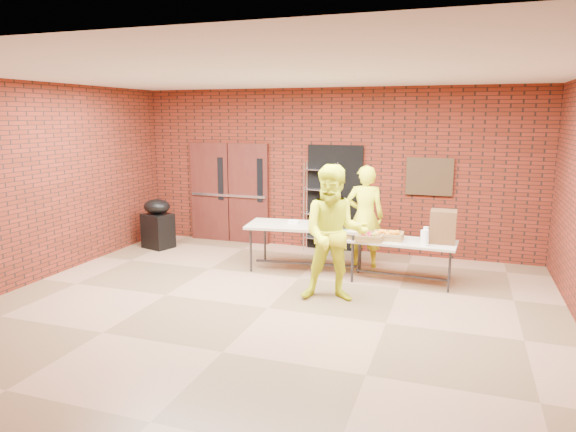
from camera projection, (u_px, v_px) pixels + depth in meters
The scene contains 19 objects.
room at pixel (267, 196), 6.91m from camera, with size 8.08×7.08×3.28m.
double_doors at pixel (229, 193), 10.90m from camera, with size 1.78×0.12×2.10m.
dark_doorway at pixel (335, 198), 10.19m from camera, with size 1.10×0.06×2.10m, color black.
bronze_plaque at pixel (429, 177), 9.52m from camera, with size 0.85×0.04×0.70m, color #392916.
wire_rack at pixel (320, 207), 10.18m from camera, with size 0.65×0.22×1.77m, color silver, non-canonical shape.
table_left at pixel (306, 229), 8.80m from camera, with size 2.09×1.06×0.82m.
table_right at pixel (402, 244), 8.23m from camera, with size 1.73×0.80×0.69m.
basket_bananas at pixel (359, 235), 8.38m from camera, with size 0.42×0.32×0.13m.
basket_oranges at pixel (388, 235), 8.30m from camera, with size 0.47×0.36×0.15m.
basket_apples at pixel (370, 237), 8.22m from camera, with size 0.42×0.33×0.13m.
muffin_tray at pixel (343, 225), 8.56m from camera, with size 0.35×0.35×0.09m.
napkin_box at pixel (294, 222), 8.88m from camera, with size 0.18×0.12×0.06m, color white.
coffee_dispenser at pixel (443, 227), 8.04m from camera, with size 0.39×0.35×0.52m, color #51331C.
cup_stack_front at pixel (423, 237), 8.01m from camera, with size 0.07×0.07×0.21m, color white.
cup_stack_mid at pixel (426, 238), 7.87m from camera, with size 0.08×0.08×0.25m, color white.
cup_stack_back at pixel (426, 235), 8.06m from camera, with size 0.09×0.09×0.26m, color white.
covered_grill at pixel (158, 224), 10.44m from camera, with size 0.66×0.60×1.01m.
volunteer_woman at pixel (365, 217), 9.05m from camera, with size 0.66×0.44×1.82m, color #ECF81B.
volunteer_man at pixel (334, 234), 7.36m from camera, with size 0.97×0.75×1.99m, color #ECF81B.
Camera 1 is at (2.47, -6.37, 2.66)m, focal length 32.00 mm.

